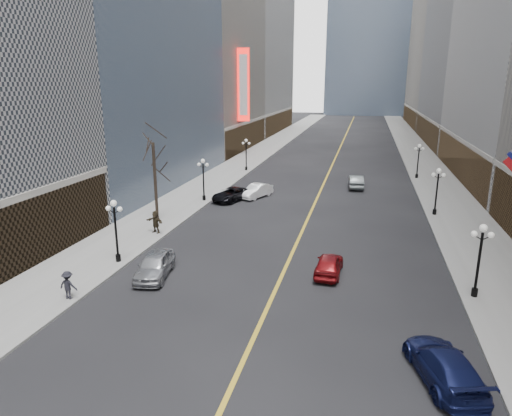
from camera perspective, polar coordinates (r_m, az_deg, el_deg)
The scene contains 22 objects.
sidewalk_east at distance 69.03m, azimuth 20.93°, elevation 4.06°, with size 6.00×230.00×0.15m, color gray.
sidewalk_west at distance 70.99m, azimuth -2.13°, elevation 5.37°, with size 6.00×230.00×0.15m, color gray.
lane_line at distance 78.44m, azimuth 9.84°, elevation 6.07°, with size 0.25×200.00×0.02m, color gold.
bldg_east_c at distance 106.89m, azimuth 28.84°, elevation 19.95°, with size 26.60×40.60×48.80m.
bldg_east_d at distance 149.56m, azimuth 24.86°, elevation 21.32°, with size 26.60×46.60×62.80m.
bldg_west_c at distance 92.06m, azimuth -9.58°, elevation 23.19°, with size 26.60×30.60×50.80m.
streetlamp_east_1 at distance 29.74m, azimuth 26.20°, elevation -5.08°, with size 1.26×0.44×4.52m.
streetlamp_east_2 at distance 46.80m, azimuth 21.72°, elevation 2.49°, with size 1.26×0.44×4.52m.
streetlamp_east_3 at distance 64.38m, azimuth 19.64°, elevation 5.98°, with size 1.26×0.44×4.52m.
streetlamp_west_1 at distance 33.42m, azimuth -17.17°, elevation -1.99°, with size 1.26×0.44×4.52m.
streetlamp_west_2 at distance 49.22m, azimuth -6.60°, elevation 4.09°, with size 1.26×0.44×4.52m.
streetlamp_west_3 at distance 66.16m, azimuth -1.24°, elevation 7.11°, with size 1.26×0.44×4.52m.
theatre_marquee at distance 80.03m, azimuth -1.56°, elevation 15.10°, with size 2.00×0.55×12.00m.
tree_west_far at distance 42.06m, azimuth -12.68°, elevation 6.50°, with size 3.60×3.60×7.92m.
car_nb_near at distance 31.19m, azimuth -12.54°, elevation -6.97°, with size 1.93×4.81×1.64m, color #A8AAB0.
car_nb_mid at distance 51.11m, azimuth 0.04°, elevation 2.16°, with size 1.59×4.57×1.51m, color white.
car_nb_far at distance 49.76m, azimuth -3.09°, elevation 1.71°, with size 2.35×5.10×1.42m, color black.
car_sb_near at distance 22.29m, azimuth 22.46°, elevation -17.72°, with size 2.14×5.26×1.53m, color #111743.
car_sb_mid at distance 31.22m, azimuth 9.10°, elevation -6.97°, with size 1.69×4.19×1.43m, color maroon.
car_sb_far at distance 57.04m, azimuth 12.39°, elevation 3.25°, with size 1.68×4.83×1.59m, color #4E5455.
ped_west_walk at distance 29.34m, azimuth -22.44°, elevation -8.89°, with size 1.12×0.46×1.73m, color black.
ped_west_far at distance 39.52m, azimuth -12.45°, elevation -1.68°, with size 1.80×0.52×1.94m, color #2E2619.
Camera 1 is at (4.92, 2.72, 12.54)m, focal length 32.00 mm.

